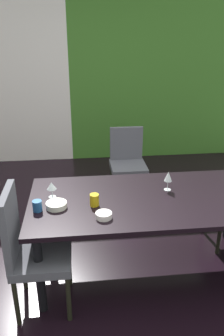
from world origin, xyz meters
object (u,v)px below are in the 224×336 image
object	(u,v)px
dining_table	(152,205)
cup_near_shelf	(94,200)
wine_glass_near_window	(52,186)
serving_bowl_left	(104,215)
cup_north	(37,206)
chair_head_far	(127,160)
serving_bowl_south	(56,205)
wine_glass_east	(168,177)
chair_left_near	(29,247)

from	to	relation	value
dining_table	cup_near_shelf	world-z (taller)	cup_near_shelf
wine_glass_near_window	serving_bowl_left	world-z (taller)	wine_glass_near_window
wine_glass_near_window	cup_north	distance (m)	0.25
chair_head_far	serving_bowl_south	bearing A→B (deg)	61.87
dining_table	serving_bowl_left	distance (m)	0.52
wine_glass_near_window	serving_bowl_left	distance (m)	0.56
cup_near_shelf	serving_bowl_left	bearing A→B (deg)	-72.99
wine_glass_east	serving_bowl_left	size ratio (longest dim) A/B	1.40
cup_north	serving_bowl_left	bearing A→B (deg)	-17.28
chair_left_near	wine_glass_near_window	world-z (taller)	chair_left_near
wine_glass_near_window	cup_near_shelf	bearing A→B (deg)	-27.65
serving_bowl_left	chair_head_far	bearing A→B (deg)	75.32
serving_bowl_south	wine_glass_near_window	bearing A→B (deg)	103.61
chair_head_far	cup_north	bearing A→B (deg)	58.45
dining_table	chair_head_far	size ratio (longest dim) A/B	2.26
dining_table	cup_near_shelf	bearing A→B (deg)	-170.30
chair_left_near	chair_head_far	bearing A→B (deg)	150.01
chair_head_far	serving_bowl_left	distance (m)	1.78
dining_table	serving_bowl_left	world-z (taller)	serving_bowl_left
dining_table	serving_bowl_south	xyz separation A→B (m)	(-0.79, -0.08, 0.10)
dining_table	wine_glass_near_window	size ratio (longest dim) A/B	14.98
serving_bowl_left	chair_left_near	bearing A→B (deg)	-175.36
serving_bowl_left	cup_near_shelf	distance (m)	0.21
chair_left_near	cup_near_shelf	distance (m)	0.61
wine_glass_east	serving_bowl_left	bearing A→B (deg)	-146.21
serving_bowl_south	cup_near_shelf	distance (m)	0.30
serving_bowl_south	dining_table	bearing A→B (deg)	5.95
cup_near_shelf	cup_north	distance (m)	0.45
dining_table	serving_bowl_south	bearing A→B (deg)	-174.05
cup_near_shelf	chair_left_near	bearing A→B (deg)	-154.50
dining_table	chair_head_far	xyz separation A→B (m)	(0.01, 1.43, -0.15)
cup_near_shelf	cup_north	xyz separation A→B (m)	(-0.45, -0.04, -0.01)
wine_glass_east	cup_north	xyz separation A→B (m)	(-1.10, -0.24, -0.08)
wine_glass_east	chair_left_near	bearing A→B (deg)	-159.01
dining_table	wine_glass_east	world-z (taller)	wine_glass_east
chair_head_far	wine_glass_east	size ratio (longest dim) A/B	5.22
serving_bowl_left	cup_north	distance (m)	0.53
serving_bowl_left	cup_north	bearing A→B (deg)	162.72
dining_table	chair_left_near	distance (m)	1.06
wine_glass_east	wine_glass_near_window	distance (m)	1.00
chair_left_near	serving_bowl_south	size ratio (longest dim) A/B	6.13
chair_head_far	wine_glass_east	bearing A→B (deg)	96.59
wine_glass_near_window	cup_near_shelf	world-z (taller)	wine_glass_near_window
chair_head_far	wine_glass_east	world-z (taller)	wine_glass_east
serving_bowl_south	serving_bowl_left	xyz separation A→B (m)	(0.36, -0.20, 0.00)
wine_glass_near_window	cup_north	bearing A→B (deg)	-114.75
wine_glass_east	cup_north	world-z (taller)	wine_glass_east
chair_head_far	cup_north	size ratio (longest dim) A/B	10.35
cup_north	cup_near_shelf	bearing A→B (deg)	4.88
dining_table	serving_bowl_left	bearing A→B (deg)	-147.20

